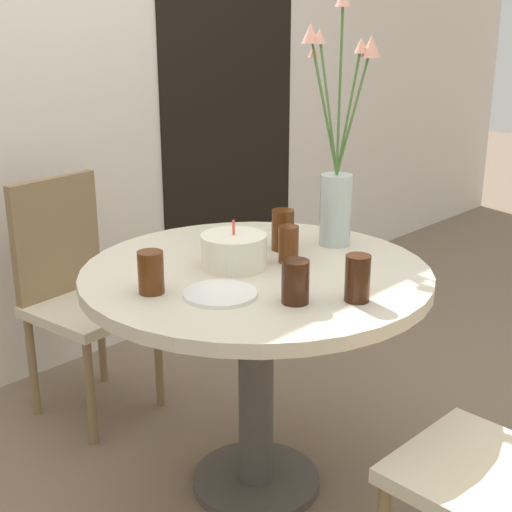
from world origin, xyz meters
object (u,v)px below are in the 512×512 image
birthday_cake (234,251)px  drink_glass_3 (151,272)px  drink_glass_2 (357,279)px  drink_glass_4 (289,244)px  flower_vase (337,169)px  drink_glass_0 (283,230)px  drink_glass_1 (295,282)px  chair_right_flank (77,284)px  side_plate (220,294)px

birthday_cake → drink_glass_3: birthday_cake is taller
drink_glass_2 → drink_glass_4: (0.12, 0.34, -0.01)m
birthday_cake → flower_vase: (0.39, -0.07, 0.20)m
drink_glass_0 → drink_glass_4: bearing=-130.4°
drink_glass_2 → drink_glass_3: drink_glass_2 is taller
drink_glass_3 → drink_glass_2: bearing=-52.6°
birthday_cake → drink_glass_1: birthday_cake is taller
flower_vase → drink_glass_4: (-0.25, -0.02, -0.20)m
chair_right_flank → drink_glass_1: bearing=-97.6°
drink_glass_2 → drink_glass_4: size_ratio=1.10×
side_plate → drink_glass_2: (0.22, -0.29, 0.06)m
birthday_cake → flower_vase: bearing=-10.8°
side_plate → drink_glass_3: 0.20m
drink_glass_0 → drink_glass_1: 0.46m
chair_right_flank → drink_glass_3: bearing=-113.4°
birthday_cake → drink_glass_1: bearing=-105.5°
chair_right_flank → flower_vase: (0.45, -0.88, 0.50)m
flower_vase → drink_glass_4: size_ratio=6.90×
flower_vase → drink_glass_1: bearing=-153.1°
drink_glass_2 → drink_glass_3: (-0.34, 0.44, -0.00)m
chair_right_flank → drink_glass_4: bearing=-83.1°
chair_right_flank → drink_glass_3: 0.88m
drink_glass_2 → drink_glass_3: bearing=127.4°
drink_glass_1 → chair_right_flank: bearing=88.3°
drink_glass_0 → drink_glass_2: size_ratio=1.05×
side_plate → drink_glass_1: (0.10, -0.18, 0.05)m
flower_vase → drink_glass_1: (-0.48, -0.24, -0.20)m
drink_glass_1 → flower_vase: bearing=26.9°
side_plate → drink_glass_0: (0.42, 0.15, 0.06)m
drink_glass_0 → drink_glass_3: size_ratio=1.12×
chair_right_flank → side_plate: size_ratio=4.50×
drink_glass_0 → drink_glass_1: drink_glass_0 is taller
flower_vase → side_plate: (-0.58, -0.07, -0.25)m
drink_glass_1 → drink_glass_4: (0.23, 0.23, -0.00)m
chair_right_flank → drink_glass_1: chair_right_flank is taller
birthday_cake → drink_glass_0: (0.23, 0.01, 0.02)m
flower_vase → side_plate: 0.64m
birthday_cake → drink_glass_1: size_ratio=1.71×
chair_right_flank → drink_glass_3: size_ratio=7.74×
side_plate → drink_glass_2: bearing=-52.6°
drink_glass_1 → drink_glass_2: drink_glass_2 is taller
birthday_cake → drink_glass_1: (-0.09, -0.32, 0.01)m
drink_glass_0 → side_plate: bearing=-160.5°
chair_right_flank → drink_glass_1: size_ratio=7.84×
chair_right_flank → drink_glass_4: 0.96m
flower_vase → drink_glass_0: (-0.16, 0.08, -0.19)m
flower_vase → drink_glass_3: size_ratio=6.75×
chair_right_flank → drink_glass_2: (0.09, -1.23, 0.31)m
drink_glass_1 → drink_glass_4: size_ratio=1.01×
chair_right_flank → flower_vase: bearing=-68.8°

